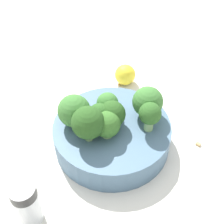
# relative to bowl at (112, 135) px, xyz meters

# --- Properties ---
(ground_plane) EXTENTS (3.00, 3.00, 0.00)m
(ground_plane) POSITION_rel_bowl_xyz_m (0.00, 0.00, -0.02)
(ground_plane) COLOR silver
(bowl) EXTENTS (0.20, 0.20, 0.05)m
(bowl) POSITION_rel_bowl_xyz_m (0.00, 0.00, 0.00)
(bowl) COLOR slate
(bowl) RESTS_ON ground_plane
(broccoli_floret_0) EXTENTS (0.05, 0.05, 0.06)m
(broccoli_floret_0) POSITION_rel_bowl_xyz_m (0.05, 0.04, 0.05)
(broccoli_floret_0) COLOR #8EB770
(broccoli_floret_0) RESTS_ON bowl
(broccoli_floret_1) EXTENTS (0.05, 0.05, 0.06)m
(broccoli_floret_1) POSITION_rel_bowl_xyz_m (-0.02, -0.04, 0.06)
(broccoli_floret_1) COLOR #7A9E5B
(broccoli_floret_1) RESTS_ON bowl
(broccoli_floret_2) EXTENTS (0.04, 0.04, 0.05)m
(broccoli_floret_2) POSITION_rel_bowl_xyz_m (0.00, -0.02, 0.05)
(broccoli_floret_2) COLOR #84AD66
(broccoli_floret_2) RESTS_ON bowl
(broccoli_floret_3) EXTENTS (0.05, 0.05, 0.06)m
(broccoli_floret_3) POSITION_rel_bowl_xyz_m (-0.06, -0.02, 0.05)
(broccoli_floret_3) COLOR #8EB770
(broccoli_floret_3) RESTS_ON bowl
(broccoli_floret_4) EXTENTS (0.05, 0.05, 0.05)m
(broccoli_floret_4) POSITION_rel_bowl_xyz_m (0.00, 0.00, 0.05)
(broccoli_floret_4) COLOR #8EB770
(broccoli_floret_4) RESTS_ON bowl
(broccoli_floret_5) EXTENTS (0.04, 0.04, 0.05)m
(broccoli_floret_5) POSITION_rel_bowl_xyz_m (0.06, 0.01, 0.06)
(broccoli_floret_5) COLOR #8EB770
(broccoli_floret_5) RESTS_ON bowl
(broccoli_floret_6) EXTENTS (0.04, 0.04, 0.05)m
(broccoli_floret_6) POSITION_rel_bowl_xyz_m (-0.02, -0.01, 0.05)
(broccoli_floret_6) COLOR #7A9E5B
(broccoli_floret_6) RESTS_ON bowl
(broccoli_floret_7) EXTENTS (0.04, 0.04, 0.04)m
(broccoli_floret_7) POSITION_rel_bowl_xyz_m (-0.02, 0.02, 0.05)
(broccoli_floret_7) COLOR #7A9E5B
(broccoli_floret_7) RESTS_ON bowl
(pepper_shaker) EXTENTS (0.04, 0.04, 0.08)m
(pepper_shaker) POSITION_rel_bowl_xyz_m (-0.06, -0.17, 0.02)
(pepper_shaker) COLOR silver
(pepper_shaker) RESTS_ON ground_plane
(lemon_wedge) EXTENTS (0.04, 0.04, 0.04)m
(lemon_wedge) POSITION_rel_bowl_xyz_m (-0.03, 0.17, -0.00)
(lemon_wedge) COLOR yellow
(lemon_wedge) RESTS_ON ground_plane
(almond_crumb_0) EXTENTS (0.01, 0.01, 0.01)m
(almond_crumb_0) POSITION_rel_bowl_xyz_m (-0.04, 0.16, -0.02)
(almond_crumb_0) COLOR tan
(almond_crumb_0) RESTS_ON ground_plane
(almond_crumb_1) EXTENTS (0.01, 0.01, 0.01)m
(almond_crumb_1) POSITION_rel_bowl_xyz_m (0.15, 0.05, -0.02)
(almond_crumb_1) COLOR tan
(almond_crumb_1) RESTS_ON ground_plane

